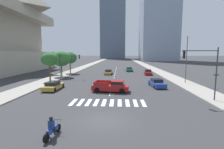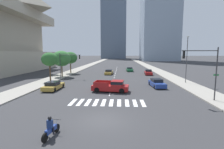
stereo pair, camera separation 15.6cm
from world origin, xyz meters
name	(u,v)px [view 2 (the right image)]	position (x,y,z in m)	size (l,w,h in m)	color
ground_plane	(103,120)	(0.00, 0.00, 0.00)	(800.00, 800.00, 0.00)	#333335
sidewalk_east	(167,75)	(13.44, 30.00, 0.07)	(4.00, 260.00, 0.15)	gray
sidewalk_west	(65,74)	(-13.44, 30.00, 0.07)	(4.00, 260.00, 0.15)	gray
crosswalk_near	(107,103)	(0.00, 5.18, 0.00)	(8.55, 2.80, 0.01)	silver
lane_divider_center	(115,74)	(0.00, 33.18, 0.00)	(0.14, 50.00, 0.01)	silver
motorcycle_lead	(51,129)	(-3.18, -2.99, 0.58)	(0.70, 2.05, 1.49)	black
pickup_truck	(112,86)	(0.25, 10.74, 0.81)	(5.53, 2.69, 1.67)	maroon
sedan_blue_0	(157,83)	(7.64, 14.75, 0.62)	(2.22, 4.80, 1.35)	navy
sedan_red_1	(148,72)	(8.86, 31.21, 0.62)	(2.14, 4.67, 1.34)	maroon
sedan_gold_2	(109,72)	(-1.69, 31.52, 0.57)	(2.15, 4.87, 1.23)	#B28E38
sedan_green_3	(130,69)	(4.30, 39.43, 0.61)	(2.09, 4.78, 1.30)	#1E6038
sedan_gold_4	(53,86)	(-8.99, 11.68, 0.60)	(2.06, 4.67, 1.32)	#B28E38
traffic_signal_near	(204,64)	(11.10, 6.32, 4.36)	(4.34, 0.28, 6.19)	#333335
traffic_signal_far	(68,61)	(-10.41, 23.77, 3.99)	(5.05, 0.28, 5.54)	#333335
street_lamp_east	(187,56)	(13.74, 18.36, 5.08)	(0.50, 0.24, 8.64)	#3F3F42
street_tree_nearest	(50,59)	(-12.64, 19.13, 4.45)	(3.16, 3.16, 5.67)	#4C3823
street_tree_second	(62,59)	(-12.64, 25.89, 4.40)	(4.36, 4.36, 6.11)	#4C3823
street_tree_third	(70,58)	(-12.64, 32.94, 4.41)	(3.86, 3.86, 5.91)	#4C3823
office_tower_left_skyline	(114,24)	(-6.38, 173.79, 37.19)	(26.36, 22.73, 87.07)	slate
office_tower_center_skyline	(159,12)	(30.96, 122.52, 37.63)	(26.34, 29.86, 86.92)	#8C9EB2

